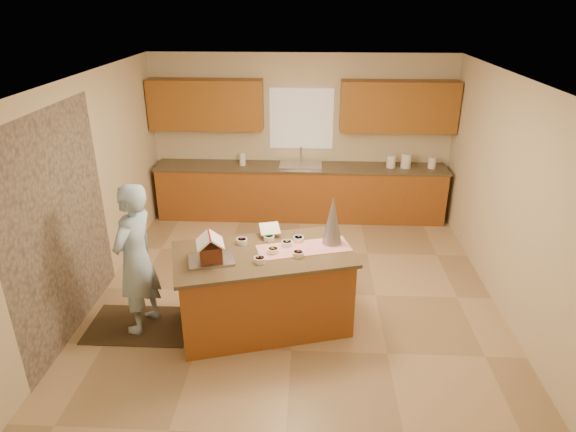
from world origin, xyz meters
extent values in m
plane|color=tan|center=(0.00, 0.00, 0.00)|extent=(5.50, 5.50, 0.00)
plane|color=silver|center=(0.00, 0.00, 2.70)|extent=(5.50, 5.50, 0.00)
plane|color=beige|center=(0.00, 2.75, 1.35)|extent=(5.50, 5.50, 0.00)
plane|color=beige|center=(0.00, -2.75, 1.35)|extent=(5.50, 5.50, 0.00)
plane|color=beige|center=(-2.50, 0.00, 1.35)|extent=(5.50, 5.50, 0.00)
plane|color=beige|center=(2.50, 0.00, 1.35)|extent=(5.50, 5.50, 0.00)
plane|color=gray|center=(-2.48, -0.80, 1.25)|extent=(0.00, 2.50, 2.50)
cube|color=white|center=(0.00, 2.72, 1.65)|extent=(1.05, 0.03, 1.00)
cube|color=#93461E|center=(0.00, 2.45, 0.44)|extent=(4.80, 0.60, 0.88)
cube|color=brown|center=(0.00, 2.45, 0.90)|extent=(4.85, 0.63, 0.04)
cube|color=brown|center=(-1.55, 2.57, 1.90)|extent=(1.85, 0.35, 0.80)
cube|color=brown|center=(1.55, 2.57, 1.90)|extent=(1.85, 0.35, 0.80)
cube|color=silver|center=(0.00, 2.45, 0.89)|extent=(0.70, 0.45, 0.12)
cylinder|color=silver|center=(0.00, 2.63, 1.06)|extent=(0.03, 0.03, 0.28)
cube|color=#93461E|center=(-0.33, -0.68, 0.45)|extent=(2.03, 1.39, 0.90)
cube|color=brown|center=(-0.33, -0.68, 0.92)|extent=(2.13, 1.49, 0.04)
cube|color=red|center=(0.11, -0.55, 0.95)|extent=(1.09, 0.64, 0.01)
cube|color=silver|center=(-0.86, -0.88, 0.96)|extent=(0.55, 0.46, 0.03)
cube|color=white|center=(-0.29, -0.26, 1.04)|extent=(0.27, 0.23, 0.10)
cone|color=silver|center=(0.43, -0.41, 1.23)|extent=(0.28, 0.28, 0.57)
cube|color=black|center=(-1.77, -0.78, 0.01)|extent=(1.18, 0.77, 0.01)
imported|color=#9DC1DF|center=(-1.72, -0.78, 0.88)|extent=(0.57, 0.72, 1.74)
cylinder|color=white|center=(1.49, 2.45, 1.02)|extent=(0.15, 0.15, 0.20)
cylinder|color=white|center=(1.73, 2.45, 1.04)|extent=(0.16, 0.16, 0.24)
cylinder|color=white|center=(2.16, 2.45, 1.01)|extent=(0.13, 0.13, 0.18)
cylinder|color=white|center=(-0.97, 2.45, 1.03)|extent=(0.10, 0.10, 0.22)
cube|color=#612C19|center=(-0.86, -0.88, 1.05)|extent=(0.28, 0.30, 0.16)
cube|color=white|center=(-0.93, -0.90, 1.19)|extent=(0.22, 0.32, 0.13)
cube|color=white|center=(-0.80, -0.87, 1.19)|extent=(0.22, 0.32, 0.13)
cylinder|color=red|center=(-0.86, -0.88, 1.25)|extent=(0.10, 0.28, 0.02)
cylinder|color=#E74028|center=(0.06, -0.74, 0.97)|extent=(0.12, 0.12, 0.06)
cylinder|color=white|center=(-0.08, -0.50, 0.97)|extent=(0.12, 0.12, 0.06)
cylinder|color=yellow|center=(-0.22, -0.68, 0.97)|extent=(0.12, 0.12, 0.06)
cylinder|color=#92306C|center=(-0.59, -0.47, 0.97)|extent=(0.12, 0.12, 0.06)
cylinder|color=green|center=(-0.29, -0.37, 0.97)|extent=(0.12, 0.12, 0.06)
cylinder|color=#F47873|center=(-0.34, -0.89, 0.97)|extent=(0.12, 0.12, 0.06)
cylinder|color=#316DB8|center=(0.05, -0.39, 0.97)|extent=(0.12, 0.12, 0.06)
camera|label=1|loc=(0.18, -5.46, 3.51)|focal=31.02mm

